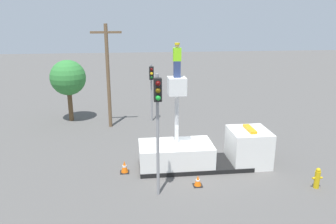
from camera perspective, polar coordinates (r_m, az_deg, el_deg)
The scene contains 10 objects.
ground_plane at distance 18.65m, azimuth 4.63°, elevation -9.39°, with size 120.00×120.00×0.00m, color #565451.
bucket_truck at distance 18.41m, azimuth 6.50°, elevation -6.84°, with size 7.23×2.27×5.07m.
worker at distance 16.76m, azimuth 1.59°, elevation 9.00°, with size 0.40×0.26×1.75m.
traffic_light_pole at distance 14.20m, azimuth -1.79°, elevation -0.17°, with size 0.34×0.57×5.75m.
traffic_light_across at distance 25.42m, azimuth -2.89°, elevation 5.32°, with size 0.34×0.57×4.54m.
fire_hydrant at distance 17.78m, azimuth 24.55°, elevation -10.44°, with size 0.50×0.26×1.06m.
traffic_cone_rear at distance 17.94m, azimuth -7.59°, elevation -9.47°, with size 0.48×0.48×0.67m.
traffic_cone_curbside at distance 16.59m, azimuth 5.22°, elevation -11.87°, with size 0.46×0.46×0.56m.
tree_left_bg at distance 26.74m, azimuth -17.02°, elevation 5.68°, with size 2.75×2.75×4.86m.
utility_pole at distance 24.36m, azimuth -10.41°, elevation 6.71°, with size 2.20×0.26×7.59m.
Camera 1 is at (-3.43, -16.45, 8.10)m, focal length 35.00 mm.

